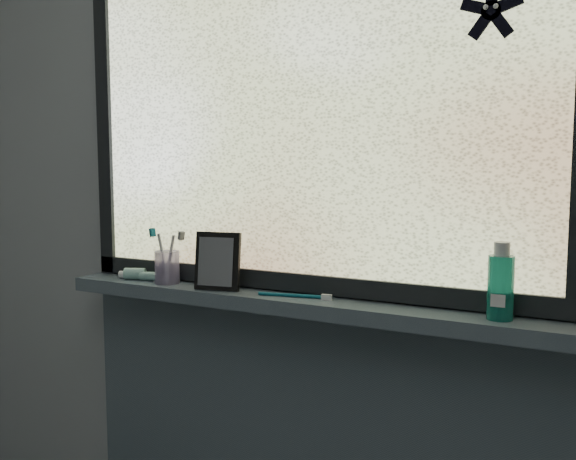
% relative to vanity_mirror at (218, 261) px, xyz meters
% --- Properties ---
extents(wall_back, '(3.00, 0.01, 2.50)m').
position_rel_vanity_mirror_xyz_m(wall_back, '(0.31, 0.09, 0.15)').
color(wall_back, '#9EA3A8').
rests_on(wall_back, ground).
extents(windowsill, '(1.62, 0.14, 0.04)m').
position_rel_vanity_mirror_xyz_m(windowsill, '(0.31, 0.02, -0.10)').
color(windowsill, '#4B5965').
rests_on(windowsill, wall_back).
extents(window_pane, '(1.50, 0.01, 1.00)m').
position_rel_vanity_mirror_xyz_m(window_pane, '(0.31, 0.07, 0.43)').
color(window_pane, silver).
rests_on(window_pane, wall_back).
extents(frame_bottom, '(1.60, 0.03, 0.05)m').
position_rel_vanity_mirror_xyz_m(frame_bottom, '(0.31, 0.07, -0.05)').
color(frame_bottom, black).
rests_on(frame_bottom, windowsill).
extents(frame_left, '(0.05, 0.03, 1.10)m').
position_rel_vanity_mirror_xyz_m(frame_left, '(-0.46, 0.07, 0.43)').
color(frame_left, black).
rests_on(frame_left, wall_back).
extents(starfish_sticker, '(0.15, 0.02, 0.15)m').
position_rel_vanity_mirror_xyz_m(starfish_sticker, '(0.71, 0.06, 0.62)').
color(starfish_sticker, black).
rests_on(starfish_sticker, window_pane).
extents(vanity_mirror, '(0.14, 0.09, 0.16)m').
position_rel_vanity_mirror_xyz_m(vanity_mirror, '(0.00, 0.00, 0.00)').
color(vanity_mirror, black).
rests_on(vanity_mirror, windowsill).
extents(toothpaste_tube, '(0.20, 0.11, 0.04)m').
position_rel_vanity_mirror_xyz_m(toothpaste_tube, '(-0.29, 0.01, -0.06)').
color(toothpaste_tube, silver).
rests_on(toothpaste_tube, windowsill).
extents(toothbrush_cup, '(0.09, 0.09, 0.10)m').
position_rel_vanity_mirror_xyz_m(toothbrush_cup, '(-0.19, 0.01, -0.03)').
color(toothbrush_cup, '#C2AFE8').
rests_on(toothbrush_cup, windowsill).
extents(toothbrush_lying, '(0.22, 0.07, 0.01)m').
position_rel_vanity_mirror_xyz_m(toothbrush_lying, '(0.23, 0.01, -0.07)').
color(toothbrush_lying, '#0B566A').
rests_on(toothbrush_lying, windowsill).
extents(mouthwash_bottle, '(0.07, 0.07, 0.15)m').
position_rel_vanity_mirror_xyz_m(mouthwash_bottle, '(0.76, 0.02, 0.01)').
color(mouthwash_bottle, teal).
rests_on(mouthwash_bottle, windowsill).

